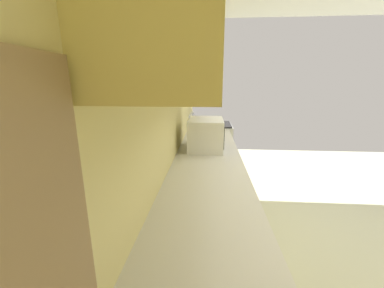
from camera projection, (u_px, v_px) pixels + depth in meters
The scene contains 7 objects.
ground_plane at pixel (342, 253), 2.17m from camera, with size 6.99×6.99×0.00m, color beige.
wall_back at pixel (167, 115), 1.96m from camera, with size 4.49×0.12×2.59m, color #E5D682.
counter_run at pixel (206, 230), 1.78m from camera, with size 3.59×0.61×0.91m.
upper_cabinets at pixel (188, 41), 1.44m from camera, with size 2.14×0.33×0.61m.
oven_range at pixel (210, 151), 3.79m from camera, with size 0.61×0.68×1.09m.
microwave at pixel (206, 134), 2.30m from camera, with size 0.46×0.34×0.31m.
bowl at pixel (216, 136), 2.76m from camera, with size 0.17×0.17×0.05m.
Camera 1 is at (-1.94, 1.28, 1.56)m, focal length 21.45 mm.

